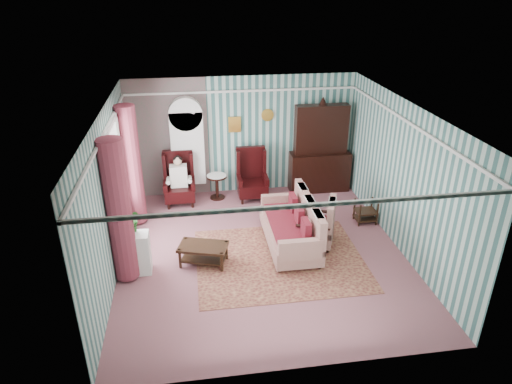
{
  "coord_description": "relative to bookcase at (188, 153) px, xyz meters",
  "views": [
    {
      "loc": [
        -1.24,
        -7.58,
        4.98
      ],
      "look_at": [
        -0.03,
        0.6,
        1.05
      ],
      "focal_mm": 32.0,
      "sensor_mm": 36.0,
      "label": 1
    }
  ],
  "objects": [
    {
      "name": "sofa",
      "position": [
        1.95,
        -2.64,
        -0.59
      ],
      "size": [
        0.98,
        2.06,
        1.06
      ],
      "primitive_type": "cube",
      "rotation": [
        0.0,
        0.0,
        1.57
      ],
      "color": "beige",
      "rests_on": "floor"
    },
    {
      "name": "potted_plant_a",
      "position": [
        -1.08,
        -3.25,
        -0.13
      ],
      "size": [
        0.38,
        0.35,
        0.38
      ],
      "primitive_type": "imported",
      "rotation": [
        0.0,
        0.0,
        0.14
      ],
      "color": "#194916",
      "rests_on": "plant_stand"
    },
    {
      "name": "floral_armchair",
      "position": [
        2.46,
        -2.64,
        -0.68
      ],
      "size": [
        1.04,
        1.06,
        0.88
      ],
      "primitive_type": "cube",
      "rotation": [
        0.0,
        0.0,
        1.19
      ],
      "color": "#C0AD95",
      "rests_on": "floor"
    },
    {
      "name": "wingback_right",
      "position": [
        1.5,
        -0.39,
        -0.5
      ],
      "size": [
        0.76,
        0.8,
        1.25
      ],
      "primitive_type": "cube",
      "color": "black",
      "rests_on": "floor"
    },
    {
      "name": "seated_woman",
      "position": [
        -0.25,
        -0.39,
        -0.53
      ],
      "size": [
        0.44,
        0.4,
        1.18
      ],
      "primitive_type": null,
      "color": "white",
      "rests_on": "floor"
    },
    {
      "name": "nest_table",
      "position": [
        3.82,
        -1.94,
        -0.85
      ],
      "size": [
        0.45,
        0.38,
        0.54
      ],
      "primitive_type": "cube",
      "color": "black",
      "rests_on": "floor"
    },
    {
      "name": "floor",
      "position": [
        1.35,
        -2.84,
        -1.12
      ],
      "size": [
        6.0,
        6.0,
        0.0
      ],
      "primitive_type": "plane",
      "color": "#8E5258",
      "rests_on": "ground"
    },
    {
      "name": "plant_stand",
      "position": [
        -1.05,
        -3.14,
        -0.72
      ],
      "size": [
        0.55,
        0.35,
        0.8
      ],
      "primitive_type": "cube",
      "color": "white",
      "rests_on": "floor"
    },
    {
      "name": "rug",
      "position": [
        1.65,
        -3.14,
        -1.11
      ],
      "size": [
        3.2,
        2.6,
        0.01
      ],
      "primitive_type": "cube",
      "color": "#511B1F",
      "rests_on": "floor"
    },
    {
      "name": "potted_plant_b",
      "position": [
        -1.02,
        -3.03,
        -0.1
      ],
      "size": [
        0.3,
        0.27,
        0.44
      ],
      "primitive_type": "imported",
      "rotation": [
        0.0,
        0.0,
        -0.41
      ],
      "color": "#16481A",
      "rests_on": "plant_stand"
    },
    {
      "name": "wingback_left",
      "position": [
        -0.25,
        -0.39,
        -0.5
      ],
      "size": [
        0.76,
        0.8,
        1.25
      ],
      "primitive_type": "cube",
      "color": "black",
      "rests_on": "floor"
    },
    {
      "name": "potted_plant_c",
      "position": [
        -1.15,
        -3.08,
        -0.14
      ],
      "size": [
        0.2,
        0.2,
        0.35
      ],
      "primitive_type": "imported",
      "rotation": [
        0.0,
        0.0,
        0.02
      ],
      "color": "#1B4916",
      "rests_on": "plant_stand"
    },
    {
      "name": "round_side_table",
      "position": [
        0.65,
        -0.24,
        -0.82
      ],
      "size": [
        0.5,
        0.5,
        0.6
      ],
      "primitive_type": "cylinder",
      "color": "black",
      "rests_on": "floor"
    },
    {
      "name": "coffee_table",
      "position": [
        0.19,
        -3.05,
        -0.92
      ],
      "size": [
        1.02,
        0.76,
        0.4
      ],
      "primitive_type": "cube",
      "rotation": [
        0.0,
        0.0,
        -0.3
      ],
      "color": "black",
      "rests_on": "floor"
    },
    {
      "name": "bookcase",
      "position": [
        0.0,
        0.0,
        0.0
      ],
      "size": [
        0.8,
        0.28,
        2.24
      ],
      "primitive_type": "cube",
      "color": "silver",
      "rests_on": "floor"
    },
    {
      "name": "dresser_hutch",
      "position": [
        3.25,
        -0.12,
        0.06
      ],
      "size": [
        1.5,
        0.56,
        2.36
      ],
      "primitive_type": "cube",
      "color": "black",
      "rests_on": "floor"
    },
    {
      "name": "room_shell",
      "position": [
        0.73,
        -2.66,
        0.89
      ],
      "size": [
        5.53,
        6.02,
        2.91
      ],
      "color": "#35615C",
      "rests_on": "ground"
    }
  ]
}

